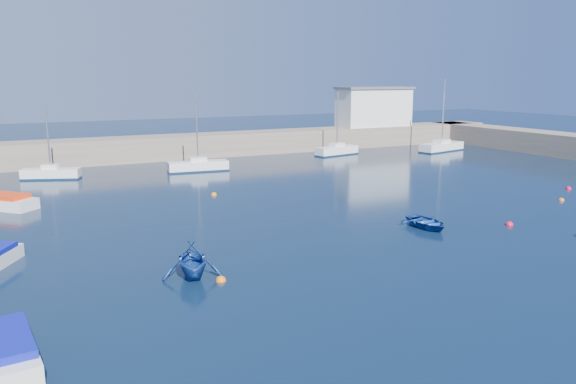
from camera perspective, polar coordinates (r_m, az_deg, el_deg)
name	(u,v)px	position (r m, az deg, el deg)	size (l,w,h in m)	color
ground	(427,298)	(24.62, 13.93, -10.40)	(220.00, 220.00, 0.00)	#0B1B32
back_wall	(155,148)	(65.36, -13.38, 4.38)	(96.00, 4.50, 2.60)	#77695B
right_arm	(529,141)	(77.33, 23.30, 4.81)	(4.50, 32.00, 2.60)	#77695B
harbor_office	(374,108)	(77.73, 8.71, 8.45)	(10.00, 4.00, 5.00)	silver
sailboat_5	(51,173)	(55.57, -22.94, 1.77)	(5.25, 3.17, 6.79)	silver
sailboat_6	(198,166)	(56.20, -9.12, 2.66)	(6.03, 2.30, 7.76)	silver
sailboat_7	(337,150)	(67.55, 4.98, 4.25)	(5.85, 2.67, 7.53)	silver
sailboat_8	(442,147)	(73.49, 15.33, 4.48)	(7.10, 3.39, 8.93)	silver
motorboat_0	(7,350)	(20.80, -26.67, -14.14)	(1.94, 4.58, 1.00)	silver
motorboat_2	(1,201)	(44.48, -27.13, -0.86)	(4.89, 4.97, 1.06)	silver
dinghy_center	(427,222)	(35.54, 13.91, -3.03)	(2.33, 3.26, 0.68)	navy
dinghy_left	(192,260)	(26.35, -9.74, -6.81)	(2.74, 3.18, 1.67)	navy
buoy_0	(221,281)	(25.96, -6.83, -8.97)	(0.48, 0.48, 0.48)	orange
buoy_1	(509,225)	(37.84, 21.56, -3.15)	(0.50, 0.50, 0.50)	red
buoy_2	(561,201)	(46.96, 26.02, -0.79)	(0.41, 0.41, 0.41)	orange
buoy_3	(214,195)	(44.54, -7.54, -0.32)	(0.47, 0.47, 0.47)	orange
buoy_4	(568,189)	(52.10, 26.60, 0.27)	(0.47, 0.47, 0.47)	red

